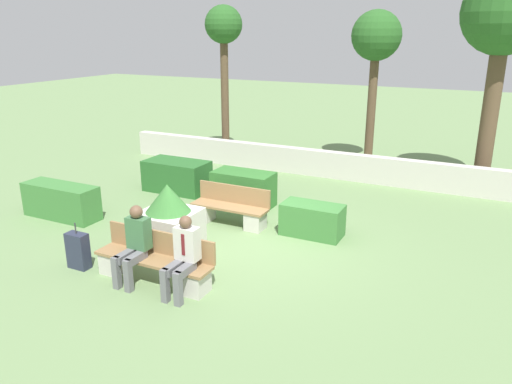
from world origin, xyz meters
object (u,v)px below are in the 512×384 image
suitcase (78,251)px  bench_left_side (230,210)px  tree_center_left (376,41)px  person_seated_man (183,253)px  planter_corner_left (169,221)px  person_seated_woman (134,242)px  bench_front (155,263)px  tree_center_right (504,20)px  tree_leftmost (224,34)px

suitcase → bench_left_side: bearing=65.7°
bench_left_side → tree_center_left: (1.42, 6.22, 3.40)m
bench_left_side → person_seated_man: person_seated_man is taller
bench_left_side → planter_corner_left: size_ratio=1.30×
person_seated_woman → tree_center_left: bearing=80.3°
bench_front → suitcase: bearing=-172.0°
bench_front → tree_center_right: 10.18m
person_seated_woman → suitcase: 1.29m
bench_left_side → suitcase: suitcase is taller
tree_center_right → planter_corner_left: bearing=-125.5°
person_seated_woman → tree_leftmost: tree_leftmost is taller
bench_front → bench_left_side: size_ratio=1.24×
person_seated_man → person_seated_woman: size_ratio=0.99×
bench_left_side → tree_center_right: bearing=59.1°
person_seated_woman → suitcase: (-1.23, -0.07, -0.39)m
planter_corner_left → person_seated_woman: bearing=-79.9°
person_seated_woman → tree_center_right: tree_center_right is taller
bench_left_side → suitcase: size_ratio=2.02×
person_seated_woman → planter_corner_left: (-0.22, 1.26, -0.11)m
bench_front → tree_leftmost: bearing=111.9°
planter_corner_left → suitcase: 1.68m
bench_front → bench_left_side: bearing=92.7°
person_seated_man → suitcase: (-2.19, -0.07, -0.37)m
person_seated_man → tree_center_left: size_ratio=0.28×
tree_center_left → tree_center_right: tree_center_right is taller
person_seated_man → bench_front: bearing=168.1°
suitcase → tree_center_right: tree_center_right is taller
person_seated_man → tree_center_right: (3.88, 8.35, 3.54)m
suitcase → tree_center_left: bearing=73.2°
bench_front → bench_left_side: (-0.13, 2.81, -0.02)m
suitcase → tree_center_right: 11.09m
bench_left_side → person_seated_woman: 2.98m
bench_front → person_seated_woman: size_ratio=1.63×
tree_leftmost → tree_center_left: bearing=10.2°
bench_left_side → tree_center_left: 7.23m
bench_front → tree_leftmost: 9.53m
bench_left_side → person_seated_woman: person_seated_woman is taller
tree_center_left → tree_center_right: 3.42m
bench_left_side → tree_leftmost: size_ratio=0.36×
tree_leftmost → bench_front: bearing=-68.1°
tree_leftmost → tree_center_right: size_ratio=0.87×
suitcase → tree_center_left: 10.23m
bench_front → planter_corner_left: size_ratio=1.62×
tree_center_right → person_seated_man: bearing=-114.9°
person_seated_man → tree_center_right: 9.87m
bench_left_side → person_seated_man: (0.82, -2.96, 0.39)m
planter_corner_left → suitcase: size_ratio=1.55×
bench_front → person_seated_man: 0.80m
bench_front → tree_leftmost: (-3.30, 8.20, 3.56)m
tree_leftmost → person_seated_woman: bearing=-70.0°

